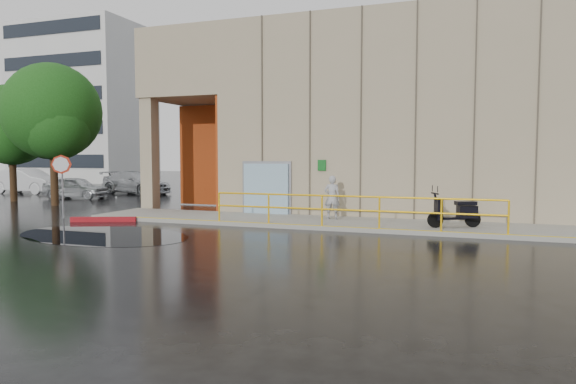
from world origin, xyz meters
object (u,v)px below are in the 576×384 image
Objects in this scene: tree_near at (53,115)px; red_curb at (103,219)px; car_b at (27,181)px; person at (332,197)px; tree_far at (11,128)px; car_a at (76,187)px; car_c at (136,183)px; stop_sign at (62,172)px; scooter at (455,203)px.

red_curb is at bearing -33.95° from tree_near.
car_b is (-14.46, 10.29, 0.73)m from red_curb.
car_b is at bearing -26.36° from person.
person is 0.25× the size of tree_far.
car_c is (1.09, 4.20, 0.10)m from car_a.
tree_far is (-2.77, -6.98, 3.22)m from car_c.
tree_near reaches higher than car_c.
red_curb is 17.76m from car_b.
stop_sign is 9.76m from tree_far.
car_c is (-19.99, 10.73, -0.19)m from scooter.
person is 0.89× the size of scooter.
car_a is 4.34m from car_c.
tree_far is at bearing 141.94° from car_a.
stop_sign is 13.21m from car_c.
red_curb is 14.51m from car_c.
person is 10.64m from stop_sign.
tree_near reaches higher than red_curb.
stop_sign reaches higher than car_c.
car_b reaches higher than car_a.
car_c reaches higher than red_curb.
car_a is at bearing 137.82° from scooter.
car_a is at bearing -111.05° from car_b.
scooter reaches higher than car_c.
car_a is at bearing 58.96° from tree_far.
tree_near is at bearing 116.80° from stop_sign.
stop_sign is at bearing -43.62° from tree_near.
stop_sign is 6.27m from tree_near.
scooter is at bearing -109.04° from car_b.
car_a is 6.21m from car_b.
person reaches higher than car_c.
car_c is (-7.52, 12.39, 0.65)m from red_curb.
red_curb is at bearing -28.33° from stop_sign.
car_c is 9.00m from tree_near.
stop_sign is 2.85m from red_curb.
tree_near is (2.27, -3.91, 3.81)m from car_a.
red_curb is at bearing -126.69° from car_b.
scooter is at bearing -114.22° from car_a.
car_c is at bearing 121.27° from red_curb.
person reaches higher than scooter.
person is 18.93m from tree_far.
scooter is at bearing -14.47° from stop_sign.
car_c is at bearing -21.62° from car_a.
tree_near is (-6.35, 4.27, 4.35)m from red_curb.
stop_sign is 0.40× the size of tree_far.
tree_far is (-22.76, 3.75, 3.03)m from scooter.
car_a reaches higher than red_curb.
car_a is at bearing -26.09° from person.
stop_sign is 0.49× the size of car_c.
tree_near reaches higher than car_a.
tree_far reaches higher than person.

